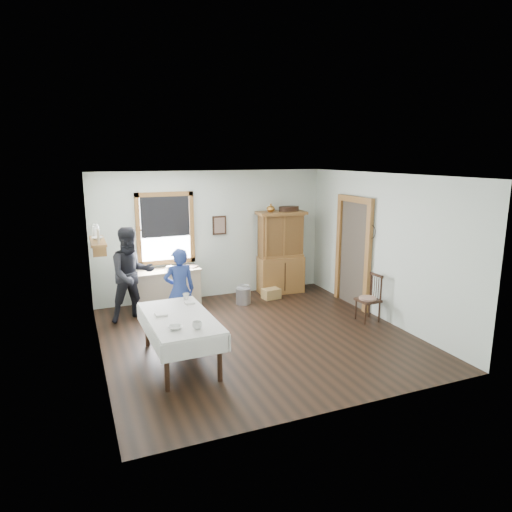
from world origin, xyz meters
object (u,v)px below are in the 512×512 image
work_counter (167,288)px  woman_blue (180,293)px  spindle_chair (368,298)px  figure_dark (132,278)px  china_hutch (281,253)px  pail (243,296)px  wicker_basket (271,294)px  dining_table (180,339)px

work_counter → woman_blue: bearing=-97.0°
spindle_chair → figure_dark: bearing=152.4°
spindle_chair → china_hutch: bearing=102.6°
spindle_chair → woman_blue: woman_blue is taller
china_hutch → spindle_chair: size_ratio=2.04×
pail → figure_dark: (-2.23, -0.12, 0.64)m
pail → wicker_basket: (0.67, 0.10, -0.06)m
dining_table → pail: size_ratio=5.41×
dining_table → figure_dark: figure_dark is taller
dining_table → pail: dining_table is taller
dining_table → figure_dark: 2.17m
work_counter → spindle_chair: spindle_chair is taller
china_hutch → figure_dark: size_ratio=1.12×
wicker_basket → work_counter: bearing=170.9°
wicker_basket → spindle_chair: bearing=-60.2°
woman_blue → figure_dark: 1.10m
dining_table → spindle_chair: (3.60, 0.39, 0.08)m
dining_table → spindle_chair: spindle_chair is taller
work_counter → pail: work_counter is taller
china_hutch → dining_table: size_ratio=1.01×
china_hutch → woman_blue: size_ratio=1.33×
china_hutch → spindle_chair: bearing=-68.9°
work_counter → woman_blue: (-0.06, -1.41, 0.30)m
china_hutch → figure_dark: bearing=-166.3°
china_hutch → woman_blue: 2.98m
china_hutch → figure_dark: china_hutch is taller
spindle_chair → pail: 2.55m
dining_table → woman_blue: 1.31m
china_hutch → wicker_basket: 0.96m
figure_dark → work_counter: bearing=25.9°
pail → woman_blue: 1.89m
work_counter → figure_dark: (-0.75, -0.56, 0.43)m
china_hutch → pail: size_ratio=5.47×
woman_blue → figure_dark: (-0.69, 0.85, 0.13)m
work_counter → dining_table: (-0.36, -2.65, -0.02)m
spindle_chair → woman_blue: bearing=161.1°
work_counter → china_hutch: 2.59m
spindle_chair → woman_blue: (-3.31, 0.84, 0.24)m
work_counter → pail: size_ratio=4.00×
china_hutch → dining_table: (-2.90, -2.66, -0.55)m
spindle_chair → pail: bearing=129.6°
spindle_chair → figure_dark: size_ratio=0.55×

